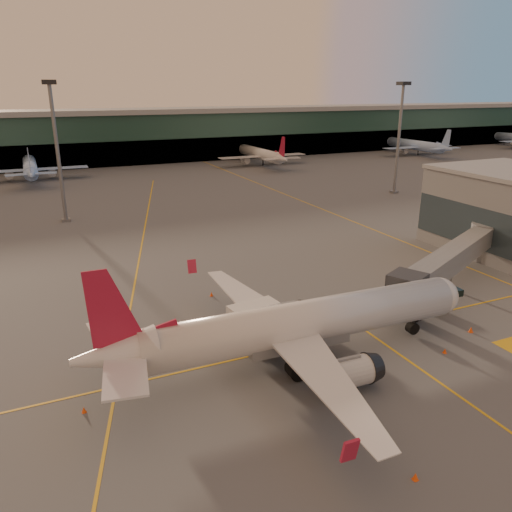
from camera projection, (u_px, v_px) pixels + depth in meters
name	position (u px, v px, depth m)	size (l,w,h in m)	color
ground	(352.00, 363.00, 46.35)	(600.00, 600.00, 0.00)	#4C4F54
taxi_markings	(159.00, 243.00, 81.91)	(100.12, 173.00, 0.01)	gold
terminal	(108.00, 137.00, 165.99)	(400.00, 20.00, 17.60)	#19382D
mast_west_near	(56.00, 142.00, 90.79)	(2.40, 2.40, 25.60)	slate
mast_east_near	(399.00, 130.00, 116.56)	(2.40, 2.40, 25.60)	slate
distant_aircraft_row	(159.00, 171.00, 152.46)	(350.00, 34.00, 13.00)	#97BDFC
main_airplane	(294.00, 326.00, 45.29)	(37.95, 34.14, 11.46)	silver
jet_bridge	(457.00, 256.00, 63.20)	(28.80, 15.96, 5.73)	slate
catering_truck	(254.00, 319.00, 50.01)	(5.24, 2.78, 3.88)	red
gpu_cart	(433.00, 306.00, 56.95)	(2.23, 1.62, 1.18)	gold
cone_nose	(471.00, 330.00, 52.06)	(0.47, 0.47, 0.60)	#FF4D0D
cone_tail	(84.00, 410.00, 39.17)	(0.38, 0.38, 0.49)	#FF4D0D
cone_wing_right	(415.00, 476.00, 32.42)	(0.42, 0.42, 0.54)	#FF4D0D
cone_wing_left	(212.00, 294.00, 61.11)	(0.42, 0.42, 0.53)	#FF4D0D
cone_fwd	(445.00, 351.00, 47.96)	(0.39, 0.39, 0.49)	#FF4D0D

